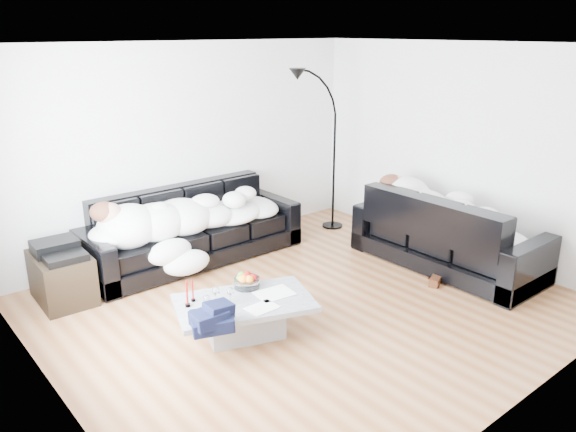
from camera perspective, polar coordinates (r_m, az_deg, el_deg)
ground at (r=5.92m, az=1.88°, el=-9.01°), size 5.00×5.00×0.00m
wall_back at (r=7.23m, az=-9.99°, el=6.80°), size 5.00×0.02×2.60m
wall_left at (r=4.29m, az=-23.86°, el=-2.69°), size 0.02×4.50×2.60m
wall_right at (r=7.30m, az=16.94°, el=6.39°), size 0.02×4.50×2.60m
ceiling at (r=5.25m, az=2.19°, el=17.04°), size 5.00×5.00×0.00m
sofa_back at (r=6.96m, az=-9.59°, el=-0.99°), size 2.69×0.93×0.88m
sofa_right at (r=6.93m, az=15.97°, el=-1.43°), size 0.96×2.24×0.91m
sleeper_back at (r=6.86m, az=-9.47°, el=0.54°), size 2.28×0.79×0.46m
sleeper_right at (r=6.87m, az=16.11°, el=0.15°), size 0.81×1.92×0.47m
teal_cushion at (r=7.19m, az=11.36°, el=1.88°), size 0.42×0.38×0.20m
coffee_table at (r=5.31m, az=-4.43°, el=-10.29°), size 1.41×1.10×0.36m
fruit_bowl at (r=5.44m, az=-4.21°, el=-6.49°), size 0.32×0.32×0.15m
wine_glass_a at (r=5.14m, az=-7.32°, el=-8.04°), size 0.09×0.09×0.17m
wine_glass_b at (r=5.05m, az=-8.26°, el=-8.76°), size 0.08×0.08×0.15m
wine_glass_c at (r=5.13m, az=-5.89°, el=-8.10°), size 0.09×0.09×0.17m
candle_left at (r=5.13m, az=-10.22°, el=-7.78°), size 0.05×0.05×0.25m
candle_right at (r=5.22m, az=-9.66°, el=-7.49°), size 0.04×0.04×0.21m
newspaper_a at (r=5.33m, az=-1.38°, el=-7.83°), size 0.37×0.30×0.01m
newspaper_b at (r=5.08m, az=-2.65°, el=-9.26°), size 0.28×0.21×0.01m
navy_jacket at (r=4.74m, az=-7.78°, el=-9.33°), size 0.39×0.34×0.18m
shoes at (r=6.66m, az=14.74°, el=-5.87°), size 0.52×0.42×0.11m
av_cabinet at (r=6.36m, az=-21.97°, el=-5.82°), size 0.55×0.77×0.52m
stereo at (r=6.24m, az=-22.32°, el=-3.12°), size 0.45×0.36×0.13m
floor_lamp at (r=7.91m, az=4.71°, el=5.77°), size 0.78×0.47×2.00m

